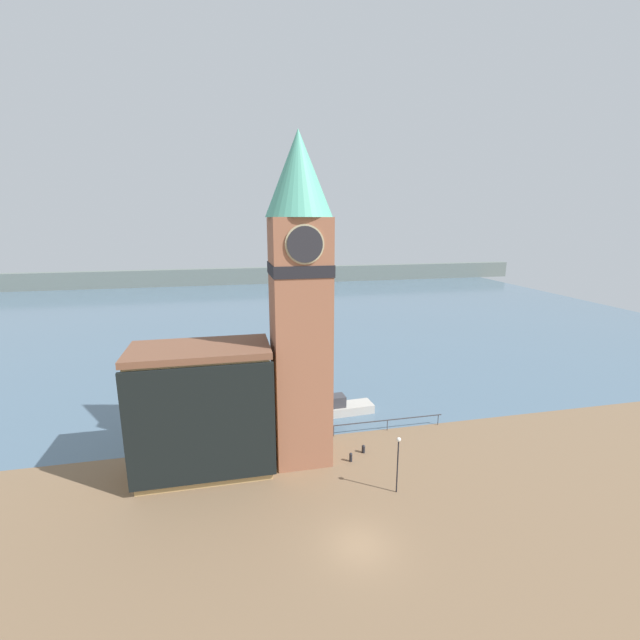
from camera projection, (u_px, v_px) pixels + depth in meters
ground_plane at (359, 546)px, 26.27m from camera, size 160.00×160.00×0.00m
water at (260, 309)px, 96.50m from camera, size 160.00×120.00×0.00m
far_shoreline at (249, 276)px, 133.95m from camera, size 180.00×3.00×5.00m
pier_railing at (387, 421)px, 40.49m from camera, size 11.11×0.08×1.09m
clock_tower at (300, 296)px, 33.18m from camera, size 5.06×5.06×25.91m
pier_building at (203, 410)px, 33.10m from camera, size 10.56×5.64×10.27m
boat_near at (339, 407)px, 44.08m from camera, size 6.65×2.50×2.03m
mooring_bollard_near at (363, 448)px, 36.73m from camera, size 0.30×0.30×0.71m
mooring_bollard_far at (351, 457)px, 35.38m from camera, size 0.27×0.27×0.78m
lamp_post at (398, 455)px, 30.79m from camera, size 0.32×0.32×4.41m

